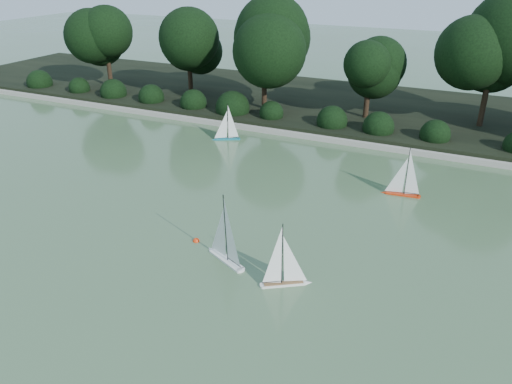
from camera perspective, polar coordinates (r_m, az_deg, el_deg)
ground at (r=10.41m, az=-8.73°, el=-9.18°), size 80.00×80.00×0.00m
pond_coping at (r=17.74m, az=7.31°, el=6.21°), size 40.00×0.35×0.18m
far_bank at (r=21.40m, az=10.74°, el=9.49°), size 40.00×8.00×0.30m
tree_line at (r=19.10m, az=13.77°, el=15.01°), size 26.31×3.93×4.39m
shrub_hedge at (r=18.44m, az=8.26°, el=8.08°), size 29.10×1.10×1.10m
sailboat_white_a at (r=10.62m, az=-3.73°, el=-6.43°), size 1.18×0.70×1.70m
sailboat_white_b at (r=9.88m, az=3.66°, el=-9.45°), size 0.96×0.69×1.45m
sailboat_orange at (r=13.95m, az=16.15°, el=0.54°), size 1.07×0.29×1.45m
sailboat_teal at (r=17.61m, az=-3.58°, el=6.67°), size 0.95×0.60×1.39m
race_buoy at (r=11.44m, az=-6.85°, el=-5.60°), size 0.15×0.15×0.15m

